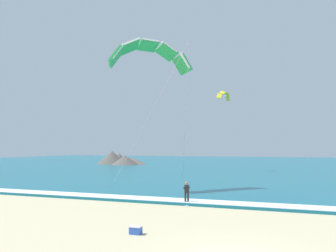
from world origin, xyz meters
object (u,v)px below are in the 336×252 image
at_px(kite_distant, 224,95).
at_px(surfboard, 187,205).
at_px(cooler_box, 136,230).
at_px(kite_primary, 150,53).
at_px(kitesurfer, 187,192).

bearing_deg(kite_distant, surfboard, -85.00).
height_order(surfboard, cooler_box, cooler_box).
bearing_deg(kite_primary, kitesurfer, -44.86).
xyz_separation_m(kite_primary, kite_distant, (2.25, 27.68, 0.05)).
relative_size(surfboard, kite_primary, 0.11).
bearing_deg(kitesurfer, cooler_box, -90.27).
xyz_separation_m(surfboard, kite_primary, (-5.12, 5.11, 13.10)).
bearing_deg(surfboard, kite_distant, 95.00).
height_order(kitesurfer, cooler_box, kitesurfer).
relative_size(kitesurfer, kite_primary, 0.13).
distance_m(surfboard, kitesurfer, 0.91).
bearing_deg(surfboard, kite_primary, 135.08).
bearing_deg(kite_primary, kite_distant, 85.35).
relative_size(kite_primary, cooler_box, 22.73).
bearing_deg(surfboard, kitesurfer, 110.31).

